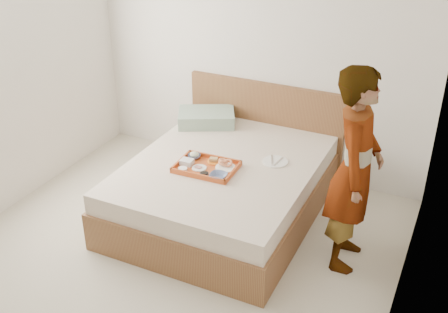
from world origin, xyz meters
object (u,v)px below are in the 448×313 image
object	(u,v)px
bed	(224,188)
person	(355,171)
tray	(206,167)
dinner_plate	(275,162)

from	to	relation	value
bed	person	distance (m)	1.31
tray	person	world-z (taller)	person
dinner_plate	person	size ratio (longest dim) A/B	0.14
person	dinner_plate	bearing A→B (deg)	59.46
bed	person	size ratio (longest dim) A/B	1.22
dinner_plate	tray	bearing A→B (deg)	-142.79
bed	tray	xyz separation A→B (m)	(-0.08, -0.17, 0.29)
bed	dinner_plate	distance (m)	0.53
bed	dinner_plate	xyz separation A→B (m)	(0.41, 0.20, 0.27)
person	bed	bearing A→B (deg)	77.11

